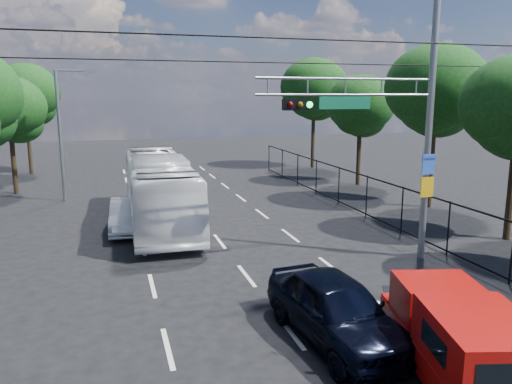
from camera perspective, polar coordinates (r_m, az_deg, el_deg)
name	(u,v)px	position (r m, az deg, el deg)	size (l,w,h in m)	color
lane_markings	(210,229)	(21.91, -5.31, -4.19)	(6.12, 38.00, 0.01)	beige
signal_mast	(399,110)	(17.46, 16.02, 8.96)	(6.43, 0.39, 9.50)	slate
streetlight_left	(63,129)	(28.89, -21.19, 6.74)	(2.09, 0.22, 7.08)	slate
utility_wires	(238,46)	(16.17, -2.02, 16.30)	(22.00, 5.04, 0.74)	black
fence_right	(387,204)	(22.72, 14.75, -1.29)	(0.06, 34.03, 2.00)	black
tree_right_c	(436,95)	(26.95, 19.88, 10.38)	(5.10, 5.10, 8.29)	black
tree_right_d	(361,109)	(32.68, 11.87, 9.27)	(4.32, 4.32, 7.02)	black
tree_right_e	(314,92)	(39.97, 6.65, 11.27)	(5.28, 5.28, 8.58)	black
tree_left_d	(10,113)	(32.23, -26.34, 8.10)	(4.20, 4.20, 6.83)	black
tree_left_e	(25,98)	(40.15, -24.86, 9.75)	(4.92, 4.92, 7.99)	black
red_pickup	(458,337)	(11.22, 22.04, -15.06)	(2.92, 5.16, 1.82)	black
navy_hatchback	(336,309)	(12.18, 9.15, -13.10)	(1.89, 4.70, 1.60)	black
white_bus	(159,190)	(22.88, -11.05, 0.28)	(2.61, 11.14, 3.10)	silver
white_van	(128,215)	(22.06, -14.43, -2.60)	(1.42, 4.08, 1.35)	white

